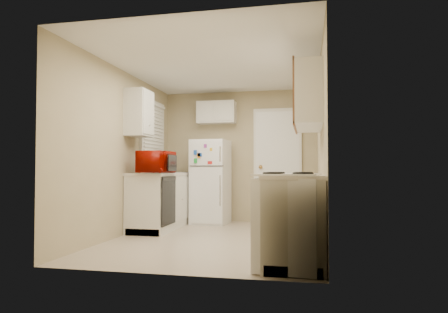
# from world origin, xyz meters

# --- Properties ---
(floor) EXTENTS (3.80, 3.80, 0.00)m
(floor) POSITION_xyz_m (0.00, 0.00, 0.00)
(floor) COLOR beige
(floor) RESTS_ON ground
(ceiling) EXTENTS (3.80, 3.80, 0.00)m
(ceiling) POSITION_xyz_m (0.00, 0.00, 2.40)
(ceiling) COLOR white
(ceiling) RESTS_ON floor
(wall_left) EXTENTS (3.80, 3.80, 0.00)m
(wall_left) POSITION_xyz_m (-1.40, 0.00, 1.20)
(wall_left) COLOR tan
(wall_left) RESTS_ON floor
(wall_right) EXTENTS (3.80, 3.80, 0.00)m
(wall_right) POSITION_xyz_m (1.40, 0.00, 1.20)
(wall_right) COLOR tan
(wall_right) RESTS_ON floor
(wall_back) EXTENTS (2.80, 2.80, 0.00)m
(wall_back) POSITION_xyz_m (0.00, 1.90, 1.20)
(wall_back) COLOR tan
(wall_back) RESTS_ON floor
(wall_front) EXTENTS (2.80, 2.80, 0.00)m
(wall_front) POSITION_xyz_m (0.00, -1.90, 1.20)
(wall_front) COLOR tan
(wall_front) RESTS_ON floor
(left_counter) EXTENTS (0.60, 1.80, 0.90)m
(left_counter) POSITION_xyz_m (-1.10, 0.90, 0.45)
(left_counter) COLOR silver
(left_counter) RESTS_ON floor
(dishwasher) EXTENTS (0.03, 0.58, 0.72)m
(dishwasher) POSITION_xyz_m (-0.81, 0.30, 0.49)
(dishwasher) COLOR black
(dishwasher) RESTS_ON floor
(sink) EXTENTS (0.54, 0.74, 0.16)m
(sink) POSITION_xyz_m (-1.10, 1.05, 0.86)
(sink) COLOR gray
(sink) RESTS_ON left_counter
(microwave) EXTENTS (0.60, 0.35, 0.39)m
(microwave) POSITION_xyz_m (-0.97, 0.22, 1.05)
(microwave) COLOR #9A0C01
(microwave) RESTS_ON left_counter
(soap_bottle) EXTENTS (0.10, 0.10, 0.17)m
(soap_bottle) POSITION_xyz_m (-1.15, 1.45, 1.00)
(soap_bottle) COLOR silver
(soap_bottle) RESTS_ON left_counter
(window_blinds) EXTENTS (0.10, 0.98, 1.08)m
(window_blinds) POSITION_xyz_m (-1.36, 1.05, 1.60)
(window_blinds) COLOR silver
(window_blinds) RESTS_ON wall_left
(upper_cabinet_left) EXTENTS (0.30, 0.45, 0.70)m
(upper_cabinet_left) POSITION_xyz_m (-1.25, 0.22, 1.80)
(upper_cabinet_left) COLOR silver
(upper_cabinet_left) RESTS_ON wall_left
(refrigerator) EXTENTS (0.65, 0.63, 1.47)m
(refrigerator) POSITION_xyz_m (-0.45, 1.49, 0.74)
(refrigerator) COLOR white
(refrigerator) RESTS_ON floor
(cabinet_over_fridge) EXTENTS (0.70, 0.30, 0.40)m
(cabinet_over_fridge) POSITION_xyz_m (-0.40, 1.75, 2.00)
(cabinet_over_fridge) COLOR silver
(cabinet_over_fridge) RESTS_ON wall_back
(interior_door) EXTENTS (0.86, 0.06, 2.08)m
(interior_door) POSITION_xyz_m (0.70, 1.86, 1.02)
(interior_door) COLOR white
(interior_door) RESTS_ON floor
(right_counter) EXTENTS (0.60, 2.00, 0.90)m
(right_counter) POSITION_xyz_m (1.10, -0.80, 0.45)
(right_counter) COLOR silver
(right_counter) RESTS_ON floor
(stove) EXTENTS (0.66, 0.79, 0.88)m
(stove) POSITION_xyz_m (1.05, -1.42, 0.44)
(stove) COLOR white
(stove) RESTS_ON floor
(upper_cabinet_right) EXTENTS (0.30, 1.20, 0.70)m
(upper_cabinet_right) POSITION_xyz_m (1.25, -0.50, 1.80)
(upper_cabinet_right) COLOR silver
(upper_cabinet_right) RESTS_ON wall_right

